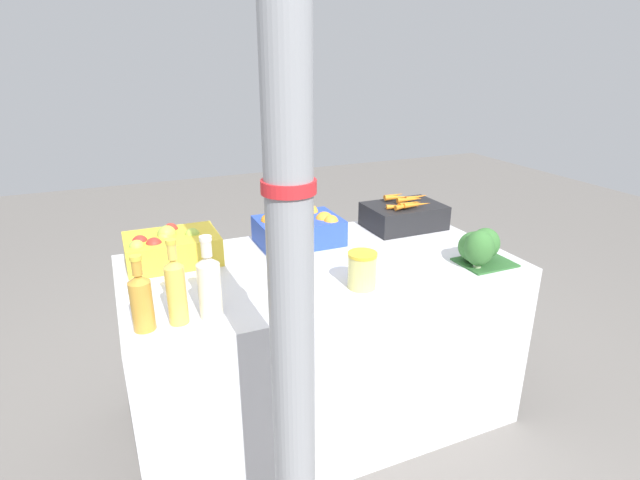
% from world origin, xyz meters
% --- Properties ---
extents(ground_plane, '(10.00, 10.00, 0.00)m').
position_xyz_m(ground_plane, '(0.00, 0.00, 0.00)').
color(ground_plane, slate).
extents(market_table, '(1.62, 0.86, 0.77)m').
position_xyz_m(market_table, '(0.00, 0.00, 0.39)').
color(market_table, silver).
rests_on(market_table, ground_plane).
extents(support_pole, '(0.13, 0.13, 2.40)m').
position_xyz_m(support_pole, '(-0.40, -0.76, 1.20)').
color(support_pole, gray).
rests_on(support_pole, ground_plane).
extents(apple_crate, '(0.38, 0.27, 0.16)m').
position_xyz_m(apple_crate, '(-0.57, 0.25, 0.84)').
color(apple_crate, gold).
rests_on(apple_crate, market_table).
extents(orange_crate, '(0.38, 0.27, 0.16)m').
position_xyz_m(orange_crate, '(-0.00, 0.25, 0.84)').
color(orange_crate, '#2847B7').
rests_on(orange_crate, market_table).
extents(carrot_crate, '(0.38, 0.27, 0.16)m').
position_xyz_m(carrot_crate, '(0.57, 0.25, 0.84)').
color(carrot_crate, black).
rests_on(carrot_crate, market_table).
extents(broccoli_pile, '(0.24, 0.18, 0.16)m').
position_xyz_m(broccoli_pile, '(0.60, -0.28, 0.85)').
color(broccoli_pile, '#2D602D').
rests_on(broccoli_pile, market_table).
extents(juice_bottle_amber, '(0.07, 0.07, 0.25)m').
position_xyz_m(juice_bottle_amber, '(-0.73, -0.28, 0.88)').
color(juice_bottle_amber, gold).
rests_on(juice_bottle_amber, market_table).
extents(juice_bottle_golden, '(0.06, 0.06, 0.29)m').
position_xyz_m(juice_bottle_golden, '(-0.62, -0.28, 0.89)').
color(juice_bottle_golden, gold).
rests_on(juice_bottle_golden, market_table).
extents(juice_bottle_cloudy, '(0.08, 0.08, 0.28)m').
position_xyz_m(juice_bottle_cloudy, '(-0.52, -0.28, 0.89)').
color(juice_bottle_cloudy, beige).
rests_on(juice_bottle_cloudy, market_table).
extents(pickle_jar, '(0.11, 0.11, 0.14)m').
position_xyz_m(pickle_jar, '(0.05, -0.28, 0.84)').
color(pickle_jar, '#D1CC75').
rests_on(pickle_jar, market_table).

